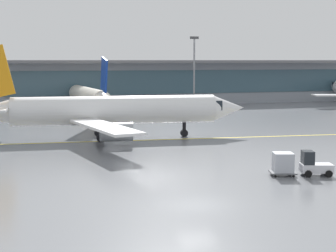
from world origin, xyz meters
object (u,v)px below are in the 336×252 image
Objects in this scene: gate_airplane_1 at (89,97)px; taxiing_regional_jet at (112,111)px; apron_light_mast_2 at (194,69)px; baggage_tug at (314,165)px; cargo_dolly_lead at (283,163)px.

taxiing_regional_jet is (-1.68, -32.17, 0.37)m from gate_airplane_1.
apron_light_mast_2 is at bearing -75.80° from gate_airplane_1.
gate_airplane_1 is 58.83m from baggage_tug.
cargo_dolly_lead is 0.17× the size of apron_light_mast_2.
baggage_tug is (12.32, -25.64, -2.54)m from taxiing_regional_jet.
gate_airplane_1 reaches higher than cargo_dolly_lead.
taxiing_regional_jet reaches higher than cargo_dolly_lead.
cargo_dolly_lead is (9.85, -24.91, -2.38)m from taxiing_regional_jet.
gate_airplane_1 is at bearing 92.31° from taxiing_regional_jet.
baggage_tug is at bearing -0.00° from cargo_dolly_lead.
baggage_tug reaches higher than cargo_dolly_lead.
gate_airplane_1 is 57.70m from cargo_dolly_lead.
taxiing_regional_jet is at bearing 128.05° from cargo_dolly_lead.
taxiing_regional_jet is 2.40× the size of apron_light_mast_2.
taxiing_regional_jet is 26.89m from cargo_dolly_lead.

